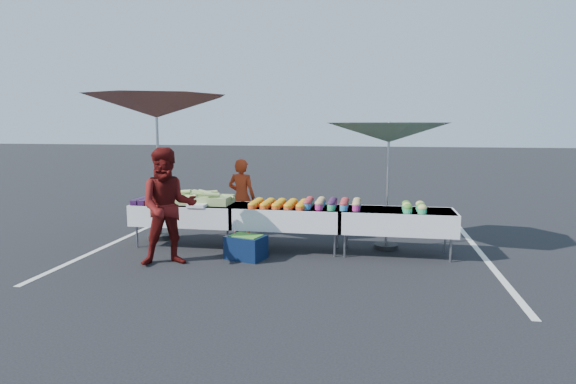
% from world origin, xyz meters
% --- Properties ---
extents(ground, '(80.00, 80.00, 0.00)m').
position_xyz_m(ground, '(0.00, 0.00, 0.00)').
color(ground, black).
extents(stripe_left, '(0.10, 5.00, 0.00)m').
position_xyz_m(stripe_left, '(-3.20, 0.00, 0.00)').
color(stripe_left, silver).
rests_on(stripe_left, ground).
extents(stripe_right, '(0.10, 5.00, 0.00)m').
position_xyz_m(stripe_right, '(3.20, 0.00, 0.00)').
color(stripe_right, silver).
rests_on(stripe_right, ground).
extents(table_left, '(1.86, 0.81, 0.75)m').
position_xyz_m(table_left, '(-1.80, 0.00, 0.58)').
color(table_left, white).
rests_on(table_left, ground).
extents(table_center, '(1.86, 0.81, 0.75)m').
position_xyz_m(table_center, '(0.00, 0.00, 0.58)').
color(table_center, white).
rests_on(table_center, ground).
extents(table_right, '(1.86, 0.81, 0.75)m').
position_xyz_m(table_right, '(1.80, 0.00, 0.58)').
color(table_right, white).
rests_on(table_right, ground).
extents(berry_punnets, '(0.40, 0.54, 0.08)m').
position_xyz_m(berry_punnets, '(-2.51, -0.06, 0.79)').
color(berry_punnets, black).
rests_on(berry_punnets, table_left).
extents(corn_pile, '(1.16, 0.57, 0.26)m').
position_xyz_m(corn_pile, '(-1.56, 0.04, 0.84)').
color(corn_pile, '#8CAC58').
rests_on(corn_pile, table_left).
extents(plastic_bags, '(0.30, 0.25, 0.05)m').
position_xyz_m(plastic_bags, '(-1.50, -0.30, 0.78)').
color(plastic_bags, white).
rests_on(plastic_bags, table_left).
extents(carrot_bowls, '(0.95, 0.69, 0.11)m').
position_xyz_m(carrot_bowls, '(-0.15, -0.01, 0.80)').
color(carrot_bowls, '#E04918').
rests_on(carrot_bowls, table_center).
extents(potato_cups, '(0.94, 0.58, 0.16)m').
position_xyz_m(potato_cups, '(0.75, 0.00, 0.83)').
color(potato_cups, '#287DBB').
rests_on(potato_cups, table_right).
extents(bean_baskets, '(0.36, 0.50, 0.15)m').
position_xyz_m(bean_baskets, '(2.06, -0.10, 0.82)').
color(bean_baskets, '#29A764').
rests_on(bean_baskets, table_right).
extents(vendor, '(0.58, 0.42, 1.48)m').
position_xyz_m(vendor, '(-1.08, 0.96, 0.74)').
color(vendor, '#AB3113').
rests_on(vendor, ground).
extents(customer, '(1.07, 0.98, 1.79)m').
position_xyz_m(customer, '(-1.64, -1.16, 0.89)').
color(customer, '#570E0D').
rests_on(customer, ground).
extents(umbrella_left, '(2.64, 2.64, 2.68)m').
position_xyz_m(umbrella_left, '(-2.50, 0.40, 2.43)').
color(umbrella_left, black).
rests_on(umbrella_left, ground).
extents(umbrella_right, '(2.62, 2.62, 2.18)m').
position_xyz_m(umbrella_right, '(1.65, 0.40, 1.98)').
color(umbrella_right, black).
rests_on(umbrella_right, ground).
extents(storage_bin, '(0.68, 0.57, 0.38)m').
position_xyz_m(storage_bin, '(-0.57, -0.65, 0.20)').
color(storage_bin, '#0B1937').
rests_on(storage_bin, ground).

